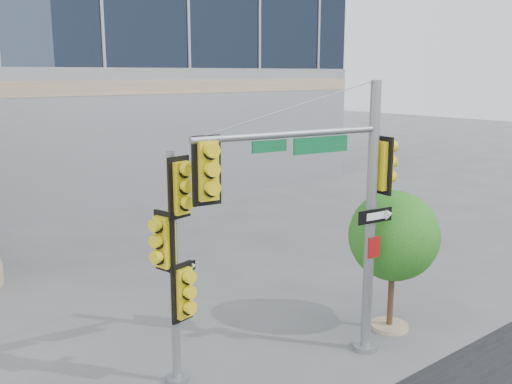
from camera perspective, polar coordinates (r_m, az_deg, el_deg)
ground at (r=12.65m, az=5.34°, el=-15.43°), size 120.00×120.00×0.00m
main_signal_pole at (r=11.03m, az=7.58°, el=-0.21°), size 4.35×0.99×5.65m
secondary_signal_pole at (r=10.42m, az=-8.10°, el=-6.06°), size 0.81×0.59×4.43m
street_tree at (r=13.20m, az=13.65°, el=-4.59°), size 2.07×2.03×3.23m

